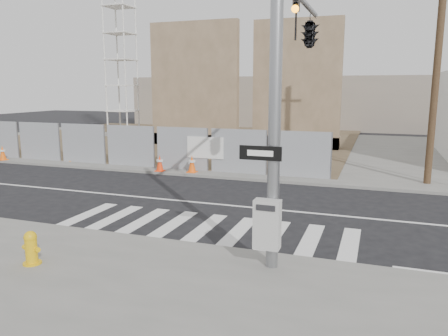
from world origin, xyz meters
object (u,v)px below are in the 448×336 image
(fire_hydrant, at_px, (31,248))
(traffic_cone_b, at_px, (71,154))
(traffic_cone_c, at_px, (160,163))
(traffic_cone_a, at_px, (3,153))
(crane_tower, at_px, (119,21))
(signal_pole, at_px, (300,55))
(traffic_cone_d, at_px, (192,164))

(fire_hydrant, relative_size, traffic_cone_b, 0.94)
(traffic_cone_c, bearing_deg, traffic_cone_a, 180.00)
(traffic_cone_c, bearing_deg, crane_tower, 128.07)
(crane_tower, relative_size, traffic_cone_b, 22.55)
(traffic_cone_a, distance_m, traffic_cone_c, 9.44)
(signal_pole, distance_m, traffic_cone_b, 15.70)
(traffic_cone_b, distance_m, traffic_cone_d, 7.34)
(traffic_cone_a, distance_m, traffic_cone_d, 10.98)
(signal_pole, relative_size, traffic_cone_c, 9.12)
(crane_tower, distance_m, traffic_cone_d, 19.06)
(signal_pole, height_order, traffic_cone_a, signal_pole)
(fire_hydrant, relative_size, traffic_cone_a, 0.96)
(fire_hydrant, xyz_separation_m, traffic_cone_b, (-8.24, 11.67, 0.02))
(traffic_cone_c, bearing_deg, signal_pole, -39.93)
(crane_tower, bearing_deg, traffic_cone_a, -87.46)
(signal_pole, height_order, crane_tower, crane_tower)
(traffic_cone_a, height_order, traffic_cone_c, traffic_cone_a)
(traffic_cone_b, xyz_separation_m, traffic_cone_c, (5.77, -1.00, -0.02))
(fire_hydrant, xyz_separation_m, traffic_cone_d, (-0.94, 10.90, 0.02))
(crane_tower, xyz_separation_m, traffic_cone_b, (4.25, -11.78, -8.51))
(crane_tower, distance_m, traffic_cone_b, 15.14)
(traffic_cone_b, bearing_deg, crane_tower, 109.82)
(traffic_cone_a, bearing_deg, traffic_cone_d, 1.17)
(signal_pole, bearing_deg, traffic_cone_d, 132.51)
(traffic_cone_b, bearing_deg, traffic_cone_c, -9.82)
(crane_tower, height_order, traffic_cone_a, crane_tower)
(traffic_cone_c, bearing_deg, traffic_cone_d, 8.34)
(crane_tower, height_order, traffic_cone_d, crane_tower)
(fire_hydrant, bearing_deg, crane_tower, 142.90)
(crane_tower, height_order, traffic_cone_b, crane_tower)
(fire_hydrant, height_order, traffic_cone_a, traffic_cone_a)
(signal_pole, relative_size, traffic_cone_a, 8.88)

